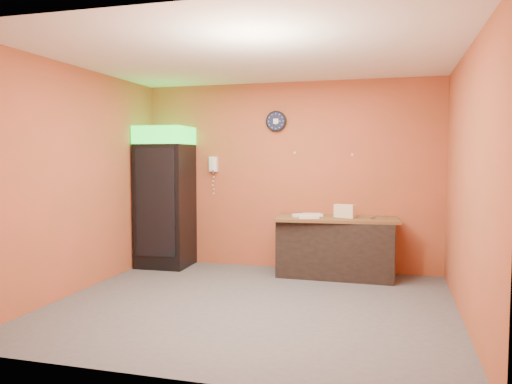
% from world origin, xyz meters
% --- Properties ---
extents(floor, '(4.50, 4.50, 0.00)m').
position_xyz_m(floor, '(0.00, 0.00, 0.00)').
color(floor, '#47474C').
rests_on(floor, ground).
extents(back_wall, '(4.50, 0.02, 2.80)m').
position_xyz_m(back_wall, '(0.00, 2.00, 1.40)').
color(back_wall, '#BC4D35').
rests_on(back_wall, floor).
extents(left_wall, '(0.02, 4.00, 2.80)m').
position_xyz_m(left_wall, '(-2.25, 0.00, 1.40)').
color(left_wall, '#BC4D35').
rests_on(left_wall, floor).
extents(right_wall, '(0.02, 4.00, 2.80)m').
position_xyz_m(right_wall, '(2.25, 0.00, 1.40)').
color(right_wall, '#BC4D35').
rests_on(right_wall, floor).
extents(ceiling, '(4.50, 4.00, 0.02)m').
position_xyz_m(ceiling, '(0.00, 0.00, 2.80)').
color(ceiling, white).
rests_on(ceiling, back_wall).
extents(beverage_cooler, '(0.77, 0.79, 2.15)m').
position_xyz_m(beverage_cooler, '(-1.85, 1.60, 1.05)').
color(beverage_cooler, black).
rests_on(beverage_cooler, floor).
extents(prep_counter, '(1.61, 0.73, 0.80)m').
position_xyz_m(prep_counter, '(0.77, 1.64, 0.40)').
color(prep_counter, black).
rests_on(prep_counter, floor).
extents(wall_clock, '(0.31, 0.06, 0.31)m').
position_xyz_m(wall_clock, '(-0.18, 1.97, 2.22)').
color(wall_clock, black).
rests_on(wall_clock, back_wall).
extents(wall_phone, '(0.13, 0.11, 0.23)m').
position_xyz_m(wall_phone, '(-1.18, 1.95, 1.57)').
color(wall_phone, white).
rests_on(wall_phone, back_wall).
extents(butcher_paper, '(1.75, 0.93, 0.04)m').
position_xyz_m(butcher_paper, '(0.77, 1.64, 0.82)').
color(butcher_paper, brown).
rests_on(butcher_paper, prep_counter).
extents(sub_roll_stack, '(0.31, 0.19, 0.18)m').
position_xyz_m(sub_roll_stack, '(0.89, 1.61, 0.93)').
color(sub_roll_stack, beige).
rests_on(sub_roll_stack, butcher_paper).
extents(wrapped_sandwich_left, '(0.31, 0.24, 0.04)m').
position_xyz_m(wrapped_sandwich_left, '(0.31, 1.56, 0.86)').
color(wrapped_sandwich_left, silver).
rests_on(wrapped_sandwich_left, butcher_paper).
extents(wrapped_sandwich_mid, '(0.29, 0.18, 0.04)m').
position_xyz_m(wrapped_sandwich_mid, '(0.42, 1.41, 0.86)').
color(wrapped_sandwich_mid, silver).
rests_on(wrapped_sandwich_mid, butcher_paper).
extents(wrapped_sandwich_right, '(0.30, 0.16, 0.04)m').
position_xyz_m(wrapped_sandwich_right, '(0.43, 1.67, 0.86)').
color(wrapped_sandwich_right, silver).
rests_on(wrapped_sandwich_right, butcher_paper).
extents(kitchen_tool, '(0.06, 0.06, 0.06)m').
position_xyz_m(kitchen_tool, '(0.56, 1.67, 0.87)').
color(kitchen_tool, silver).
rests_on(kitchen_tool, butcher_paper).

